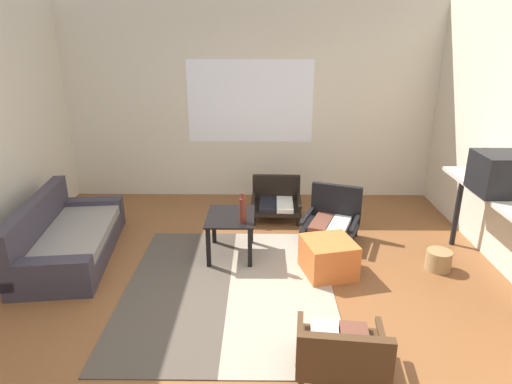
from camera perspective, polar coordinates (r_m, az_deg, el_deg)
name	(u,v)px	position (r m, az deg, el deg)	size (l,w,h in m)	color
ground_plane	(242,314)	(3.95, -1.77, -15.58)	(7.80, 7.80, 0.00)	brown
far_wall_with_window	(250,104)	(6.34, -0.75, 11.39)	(5.60, 0.13, 2.70)	beige
area_rug	(229,288)	(4.29, -3.49, -12.29)	(1.96, 2.38, 0.01)	#4C4238
couch	(66,239)	(5.18, -23.42, -5.65)	(1.00, 1.82, 0.65)	#38333D
coffee_table	(231,224)	(4.73, -3.30, -4.16)	(0.51, 0.63, 0.46)	black
armchair_by_window	(276,200)	(5.77, 2.63, -1.05)	(0.65, 0.57, 0.51)	black
armchair_striped_foreground	(342,352)	(3.25, 11.04, -19.71)	(0.67, 0.63, 0.50)	#472D19
armchair_corner	(333,217)	(5.22, 9.90, -3.24)	(0.76, 0.75, 0.61)	black
ottoman_orange	(328,257)	(4.50, 9.36, -8.33)	(0.48, 0.48, 0.36)	#D1662D
console_shelf	(494,200)	(4.72, 28.49, -0.96)	(0.42, 1.49, 0.92)	beige
crt_television	(505,174)	(4.55, 29.61, 2.09)	(0.52, 0.43, 0.37)	black
clay_vase	(484,169)	(4.88, 27.51, 2.70)	(0.22, 0.22, 0.32)	#A87047
glass_bottle	(243,210)	(4.47, -1.73, -2.34)	(0.07, 0.07, 0.32)	#5B2319
wicker_basket	(438,260)	(4.92, 22.60, -8.16)	(0.25, 0.25, 0.21)	#9E7A4C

